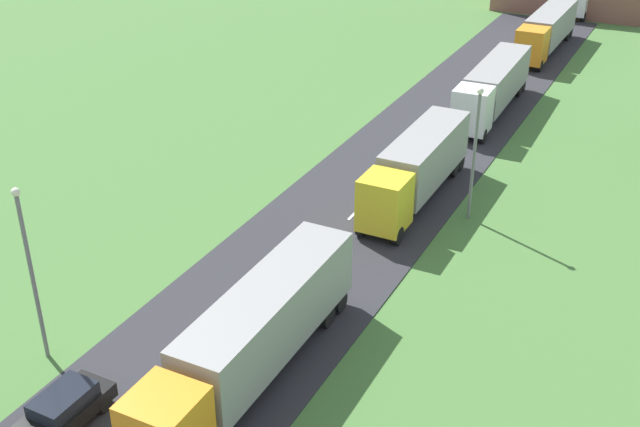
# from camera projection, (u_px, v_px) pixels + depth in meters

# --- Properties ---
(truck_second) EXTENTS (2.51, 13.86, 3.74)m
(truck_second) POSITION_uv_depth(u_px,v_px,m) (253.00, 334.00, 32.03)
(truck_second) COLOR orange
(truck_second) RESTS_ON road
(truck_third) EXTENTS (2.51, 11.93, 3.71)m
(truck_third) POSITION_uv_depth(u_px,v_px,m) (417.00, 166.00, 46.51)
(truck_third) COLOR yellow
(truck_third) RESTS_ON road
(truck_fourth) EXTENTS (2.73, 13.28, 3.58)m
(truck_fourth) POSITION_uv_depth(u_px,v_px,m) (493.00, 86.00, 59.26)
(truck_fourth) COLOR white
(truck_fourth) RESTS_ON road
(truck_fifth) EXTENTS (2.62, 13.72, 3.56)m
(truck_fifth) POSITION_uv_depth(u_px,v_px,m) (547.00, 29.00, 73.38)
(truck_fifth) COLOR orange
(truck_fifth) RESTS_ON road
(car_third) EXTENTS (1.86, 4.30, 1.49)m
(car_third) POSITION_uv_depth(u_px,v_px,m) (62.00, 411.00, 30.08)
(car_third) COLOR black
(car_third) RESTS_ON road
(lamppost_second) EXTENTS (0.36, 0.36, 8.03)m
(lamppost_second) POSITION_uv_depth(u_px,v_px,m) (30.00, 267.00, 32.25)
(lamppost_second) COLOR slate
(lamppost_second) RESTS_ON ground
(lamppost_third) EXTENTS (0.36, 0.36, 7.74)m
(lamppost_third) POSITION_uv_depth(u_px,v_px,m) (475.00, 148.00, 43.39)
(lamppost_third) COLOR slate
(lamppost_third) RESTS_ON ground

